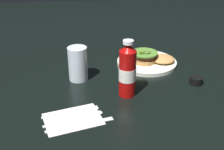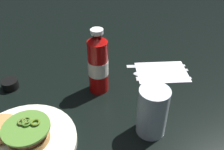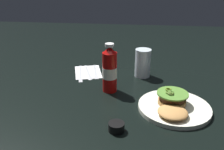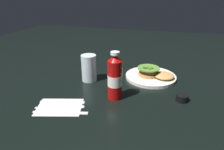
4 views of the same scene
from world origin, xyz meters
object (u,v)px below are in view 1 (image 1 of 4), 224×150
dinner_plate (147,62)px  spoon_utensil (82,116)px  burger_sandwich (151,58)px  fork_utensil (75,110)px  ketchup_bottle (127,71)px  condiment_cup (196,80)px  water_glass (78,64)px  napkin (73,119)px  butter_knife (84,123)px

dinner_plate → spoon_utensil: (-0.29, -0.39, -0.00)m
burger_sandwich → fork_utensil: (-0.33, -0.35, -0.03)m
ketchup_bottle → condiment_cup: (0.28, 0.06, -0.08)m
burger_sandwich → water_glass: (-0.32, -0.11, 0.03)m
ketchup_bottle → spoon_utensil: bearing=-142.2°
ketchup_bottle → condiment_cup: ketchup_bottle is taller
water_glass → spoon_utensil: 0.28m
spoon_utensil → fork_utensil: bearing=123.8°
napkin → water_glass: bearing=87.0°
condiment_cup → fork_utensil: condiment_cup is taller
dinner_plate → fork_utensil: size_ratio=1.41×
butter_knife → fork_utensil: size_ratio=1.13×
ketchup_bottle → napkin: ketchup_bottle is taller
water_glass → napkin: 0.29m
napkin → spoon_utensil: (0.03, 0.01, 0.00)m
napkin → butter_knife: 0.05m
burger_sandwich → spoon_utensil: (-0.31, -0.38, -0.03)m
dinner_plate → butter_knife: 0.52m
condiment_cup → spoon_utensil: condiment_cup is taller
napkin → fork_utensil: fork_utensil is taller
water_glass → napkin: bearing=-93.0°
spoon_utensil → fork_utensil: (-0.02, 0.03, 0.00)m
butter_knife → fork_utensil: same height
ketchup_bottle → napkin: (-0.19, -0.14, -0.10)m
condiment_cup → spoon_utensil: (-0.45, -0.19, -0.01)m
condiment_cup → fork_utensil: bearing=-161.6°
butter_knife → spoon_utensil: bearing=102.1°
dinner_plate → butter_knife: (-0.28, -0.43, -0.00)m
water_glass → spoon_utensil: water_glass is taller
condiment_cup → napkin: bearing=-157.4°
ketchup_bottle → butter_knife: bearing=-132.7°
ketchup_bottle → fork_utensil: ketchup_bottle is taller
fork_utensil → napkin: bearing=-100.0°
fork_utensil → spoon_utensil: bearing=-56.2°
fork_utensil → water_glass: bearing=88.2°
burger_sandwich → butter_knife: 0.52m
burger_sandwich → butter_knife: burger_sandwich is taller
ketchup_bottle → burger_sandwich: bearing=60.1°
burger_sandwich → fork_utensil: bearing=-133.6°
spoon_utensil → fork_utensil: same height
condiment_cup → water_glass: bearing=170.1°
ketchup_bottle → condiment_cup: 0.30m
burger_sandwich → condiment_cup: 0.24m
napkin → butter_knife: size_ratio=0.83×
dinner_plate → condiment_cup: bearing=-52.0°
condiment_cup → ketchup_bottle: bearing=-168.3°
water_glass → condiment_cup: size_ratio=2.60×
ketchup_bottle → water_glass: size_ratio=1.54×
dinner_plate → butter_knife: bearing=-123.3°
ketchup_bottle → napkin: 0.26m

